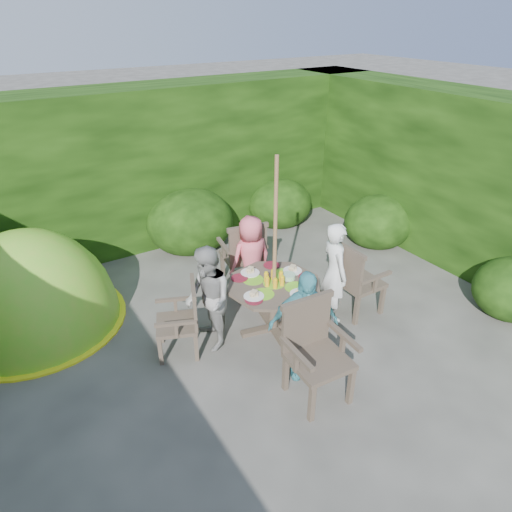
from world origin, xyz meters
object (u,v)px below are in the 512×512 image
child_left (208,299)px  child_front (303,325)px  garden_chair_right (355,279)px  patio_table (274,291)px  garden_chair_left (183,318)px  garden_chair_front (314,349)px  dome_tent (39,323)px  parasol_pole (275,251)px  child_right (334,272)px  garden_chair_back (244,253)px  child_back (251,258)px

child_left → child_front: 1.13m
garden_chair_right → child_front: child_front is taller
patio_table → garden_chair_left: bearing=169.0°
garden_chair_front → child_left: bearing=117.5°
patio_table → garden_chair_front: size_ratio=1.34×
child_left → dome_tent: bearing=-123.5°
parasol_pole → child_right: size_ratio=1.68×
patio_table → child_right: bearing=-11.8°
parasol_pole → child_left: parasol_pole is taller
parasol_pole → child_right: bearing=-11.8°
garden_chair_right → garden_chair_back: size_ratio=0.99×
child_left → garden_chair_back: bearing=140.9°
child_left → child_front: (0.62, -0.95, 0.00)m
garden_chair_back → garden_chair_front: bearing=88.4°
child_back → garden_chair_right: bearing=132.8°
garden_chair_left → child_back: size_ratio=0.72×
parasol_pole → garden_chair_back: size_ratio=2.26×
garden_chair_left → dome_tent: bearing=-115.0°
child_right → child_left: bearing=92.7°
patio_table → garden_chair_right: garden_chair_right is taller
garden_chair_right → child_back: bearing=41.6°
garden_chair_back → garden_chair_front: (-0.46, -2.14, 0.02)m
child_right → parasol_pole: bearing=92.7°
garden_chair_front → child_right: child_right is taller
garden_chair_right → dome_tent: dome_tent is taller
garden_chair_right → parasol_pole: bearing=77.4°
patio_table → garden_chair_left: garden_chair_left is taller
garden_chair_front → child_front: bearing=79.1°
patio_table → parasol_pole: bearing=-179.0°
child_front → patio_table: bearing=100.8°
child_front → dome_tent: 3.42m
garden_chair_front → child_back: size_ratio=0.85×
child_right → child_left: (-1.57, 0.33, -0.02)m
child_back → patio_table: bearing=79.8°
garden_chair_left → child_left: 0.35m
dome_tent → parasol_pole: bearing=-52.7°
child_left → parasol_pole: bearing=87.1°
dome_tent → child_front: bearing=-65.4°
garden_chair_right → garden_chair_left: bearing=78.2°
child_right → child_back: child_right is taller
garden_chair_right → child_right: bearing=74.9°
garden_chair_left → child_left: child_left is taller
parasol_pole → child_right: 0.92m
parasol_pole → child_back: parasol_pole is taller
child_right → child_front: 1.13m
garden_chair_right → child_front: size_ratio=0.76×
child_back → child_front: size_ratio=0.94×
parasol_pole → child_left: bearing=168.2°
patio_table → garden_chair_right: size_ratio=1.41×
child_back → garden_chair_front: bearing=79.1°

